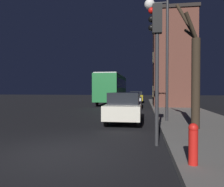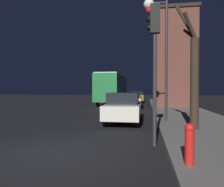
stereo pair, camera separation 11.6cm
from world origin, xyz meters
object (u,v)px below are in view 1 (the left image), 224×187
bare_tree (195,75)px  fire_hydrant (193,143)px  bus (112,87)px  car_mid_lane (131,100)px  car_near_lane (125,107)px  streetlamp (157,28)px  traffic_light (156,45)px  car_far_lane (136,97)px

bare_tree → fire_hydrant: bare_tree is taller
bus → fire_hydrant: bearing=-77.2°
fire_hydrant → bare_tree: bearing=77.4°
bus → fire_hydrant: size_ratio=12.26×
car_mid_lane → fire_hydrant: car_mid_lane is taller
car_near_lane → bus: bearing=100.9°
streetlamp → fire_hydrant: (0.40, -6.66, -4.33)m
bare_tree → car_near_lane: size_ratio=1.14×
car_mid_lane → fire_hydrant: size_ratio=4.84×
traffic_light → bare_tree: bearing=54.7°
bus → car_mid_lane: bus is taller
car_near_lane → car_far_lane: car_near_lane is taller
traffic_light → bus: bearing=102.3°
streetlamp → fire_hydrant: streetlamp is taller
streetlamp → car_mid_lane: streetlamp is taller
car_far_lane → fire_hydrant: size_ratio=4.57×
streetlamp → car_near_lane: 4.47m
car_mid_lane → car_far_lane: car_mid_lane is taller
car_near_lane → car_mid_lane: car_near_lane is taller
traffic_light → car_far_lane: (-1.39, 22.15, -2.40)m
car_mid_lane → car_near_lane: bearing=-89.0°
car_mid_lane → fire_hydrant: bearing=-82.0°
car_near_lane → car_far_lane: (0.02, 17.38, -0.05)m
bare_tree → car_far_lane: bearing=98.9°
car_near_lane → car_mid_lane: bearing=91.0°
bare_tree → bus: 18.20m
bus → car_mid_lane: bearing=-64.6°
streetlamp → car_mid_lane: 10.48m
bare_tree → car_far_lane: 20.05m
traffic_light → car_near_lane: size_ratio=0.96×
traffic_light → bus: (-4.26, 19.59, -1.10)m
bus → car_far_lane: (2.88, 2.56, -1.30)m
streetlamp → traffic_light: 4.85m
car_mid_lane → car_far_lane: bearing=88.7°
bus → car_far_lane: size_ratio=2.68×
fire_hydrant → car_far_lane: bearing=94.9°
car_near_lane → fire_hydrant: 7.24m
traffic_light → car_mid_lane: (-1.57, 13.94, -2.40)m
bare_tree → car_near_lane: bearing=142.7°
traffic_light → fire_hydrant: traffic_light is taller
traffic_light → fire_hydrant: bearing=-72.4°
car_mid_lane → car_far_lane: 8.22m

